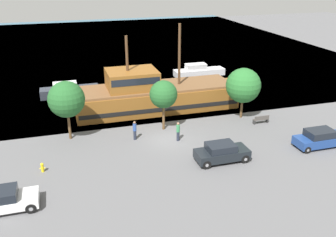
{
  "coord_description": "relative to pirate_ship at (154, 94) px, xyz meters",
  "views": [
    {
      "loc": [
        -9.03,
        -29.61,
        14.77
      ],
      "look_at": [
        0.45,
        2.0,
        1.2
      ],
      "focal_mm": 40.0,
      "sensor_mm": 36.0,
      "label": 1
    }
  ],
  "objects": [
    {
      "name": "pedestrian_walking_near",
      "position": [
        -3.68,
        -7.16,
        -0.74
      ],
      "size": [
        0.32,
        0.32,
        1.79
      ],
      "color": "#232838",
      "rests_on": "ground_plane"
    },
    {
      "name": "parked_car_curb_rear",
      "position": [
        2.18,
        -13.16,
        -0.88
      ],
      "size": [
        4.33,
        1.92,
        1.56
      ],
      "color": "black",
      "rests_on": "ground_plane"
    },
    {
      "name": "water_surface",
      "position": [
        -0.64,
        35.99,
        -1.65
      ],
      "size": [
        80.0,
        80.0,
        0.0
      ],
      "primitive_type": "plane",
      "color": "#38667F",
      "rests_on": "ground"
    },
    {
      "name": "tree_row_midwest",
      "position": [
        8.06,
        -5.07,
        1.81
      ],
      "size": [
        3.54,
        3.54,
        5.24
      ],
      "color": "brown",
      "rests_on": "ground_plane"
    },
    {
      "name": "bench_promenade_east",
      "position": [
        9.23,
        -7.14,
        -1.22
      ],
      "size": [
        1.6,
        0.45,
        0.85
      ],
      "color": "#4C4742",
      "rests_on": "ground_plane"
    },
    {
      "name": "moored_boat_outer",
      "position": [
        -8.75,
        7.2,
        -0.98
      ],
      "size": [
        6.94,
        1.88,
        1.72
      ],
      "color": "#2D333D",
      "rests_on": "water_surface"
    },
    {
      "name": "ground_plane",
      "position": [
        -0.64,
        -8.01,
        -1.65
      ],
      "size": [
        160.0,
        160.0,
        0.0
      ],
      "primitive_type": "plane",
      "color": "#5B5B5E"
    },
    {
      "name": "parked_car_curb_front",
      "position": [
        11.53,
        -13.19,
        -0.88
      ],
      "size": [
        4.58,
        1.87,
        1.58
      ],
      "color": "navy",
      "rests_on": "ground_plane"
    },
    {
      "name": "pirate_ship",
      "position": [
        0.0,
        0.0,
        0.0
      ],
      "size": [
        18.83,
        5.27,
        9.16
      ],
      "color": "brown",
      "rests_on": "water_surface"
    },
    {
      "name": "tree_row_east",
      "position": [
        -9.32,
        -5.26,
        2.15
      ],
      "size": [
        3.26,
        3.26,
        5.44
      ],
      "color": "brown",
      "rests_on": "ground_plane"
    },
    {
      "name": "fire_hydrant",
      "position": [
        -11.7,
        -10.79,
        -1.24
      ],
      "size": [
        0.42,
        0.25,
        0.76
      ],
      "color": "yellow",
      "rests_on": "ground_plane"
    },
    {
      "name": "moored_boat_dockside",
      "position": [
        9.54,
        11.17,
        -0.99
      ],
      "size": [
        7.3,
        1.87,
        1.75
      ],
      "color": "silver",
      "rests_on": "water_surface"
    },
    {
      "name": "pedestrian_walking_far",
      "position": [
        0.01,
        -8.5,
        -0.75
      ],
      "size": [
        0.32,
        0.32,
        1.77
      ],
      "color": "#232838",
      "rests_on": "ground_plane"
    },
    {
      "name": "tree_row_mideast",
      "position": [
        -0.54,
        -5.68,
        1.89
      ],
      "size": [
        2.63,
        2.63,
        4.88
      ],
      "color": "brown",
      "rests_on": "ground_plane"
    }
  ]
}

